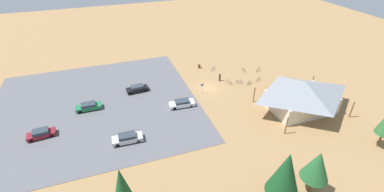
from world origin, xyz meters
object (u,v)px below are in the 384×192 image
at_px(bicycle_red_front_row, 258,80).
at_px(car_maroon_inner_stall, 41,134).
at_px(bicycle_silver_trailside, 213,69).
at_px(car_green_near_entry, 89,106).
at_px(lot_sign, 202,87).
at_px(visitor_by_pavilion, 220,77).
at_px(pine_midwest, 317,166).
at_px(bicycle_teal_lone_west, 244,70).
at_px(car_silver_mid_lot, 127,138).
at_px(trash_bin, 199,66).
at_px(bicycle_green_by_bin, 249,83).
at_px(pine_far_west, 122,189).
at_px(pine_west, 286,173).
at_px(bicycle_orange_lone_east, 258,70).
at_px(car_white_aisle_side, 182,103).
at_px(bike_pavilion, 303,94).
at_px(bicycle_blue_yard_center, 239,82).
at_px(car_black_front_row, 137,89).
at_px(bicycle_yellow_near_porch, 229,82).

bearing_deg(bicycle_red_front_row, car_maroon_inner_stall, 6.42).
height_order(bicycle_silver_trailside, car_green_near_entry, car_green_near_entry).
relative_size(lot_sign, visitor_by_pavilion, 1.20).
bearing_deg(car_green_near_entry, pine_midwest, 132.61).
bearing_deg(bicycle_teal_lone_west, visitor_by_pavilion, 18.18).
bearing_deg(car_silver_mid_lot, car_maroon_inner_stall, -23.99).
relative_size(trash_bin, bicycle_green_by_bin, 0.60).
height_order(pine_far_west, car_green_near_entry, pine_far_west).
distance_m(pine_west, car_silver_mid_lot, 23.89).
height_order(bicycle_orange_lone_east, car_white_aisle_side, car_white_aisle_side).
bearing_deg(bike_pavilion, bicycle_blue_yard_center, -63.88).
xyz_separation_m(bicycle_red_front_row, visitor_by_pavilion, (7.94, -2.87, 0.60)).
xyz_separation_m(pine_midwest, bicycle_orange_lone_east, (-11.73, -31.80, -4.06)).
distance_m(trash_bin, visitor_by_pavilion, 7.78).
bearing_deg(car_silver_mid_lot, bicycle_teal_lone_west, -151.51).
relative_size(pine_midwest, visitor_by_pavilion, 3.56).
bearing_deg(pine_far_west, bicycle_red_front_row, -142.12).
relative_size(bicycle_red_front_row, car_white_aisle_side, 0.33).
bearing_deg(car_white_aisle_side, trash_bin, -121.68).
bearing_deg(bicycle_blue_yard_center, bicycle_silver_trailside, -71.40).
height_order(bicycle_silver_trailside, car_silver_mid_lot, car_silver_mid_lot).
xyz_separation_m(trash_bin, pine_far_west, (21.66, 34.93, 5.39)).
height_order(car_white_aisle_side, car_black_front_row, car_white_aisle_side).
bearing_deg(bicycle_red_front_row, car_black_front_row, -9.45).
xyz_separation_m(bicycle_green_by_bin, car_white_aisle_side, (16.16, 3.31, 0.38)).
bearing_deg(visitor_by_pavilion, bicycle_teal_lone_west, -161.82).
bearing_deg(bike_pavilion, bicycle_orange_lone_east, -93.69).
distance_m(car_white_aisle_side, visitor_by_pavilion, 12.80).
height_order(pine_far_west, bicycle_teal_lone_west, pine_far_west).
height_order(bicycle_teal_lone_west, car_white_aisle_side, car_white_aisle_side).
bearing_deg(trash_bin, pine_west, 83.59).
relative_size(trash_bin, car_white_aisle_side, 0.19).
height_order(lot_sign, bicycle_red_front_row, lot_sign).
height_order(bicycle_silver_trailside, car_black_front_row, car_black_front_row).
relative_size(bicycle_red_front_row, bicycle_blue_yard_center, 0.99).
xyz_separation_m(pine_midwest, bicycle_yellow_near_porch, (-2.58, -28.60, -4.07)).
bearing_deg(trash_bin, pine_midwest, 91.07).
xyz_separation_m(bicycle_silver_trailside, bicycle_teal_lone_west, (-6.45, 3.02, 0.00)).
distance_m(bicycle_silver_trailside, bicycle_yellow_near_porch, 7.23).
relative_size(bike_pavilion, bicycle_teal_lone_west, 8.12).
distance_m(pine_midwest, car_green_near_entry, 38.65).
xyz_separation_m(bicycle_red_front_row, bicycle_blue_yard_center, (4.56, -0.40, 0.03)).
distance_m(lot_sign, bicycle_green_by_bin, 10.91).
height_order(bicycle_red_front_row, bicycle_green_by_bin, bicycle_green_by_bin).
xyz_separation_m(pine_far_west, car_green_near_entry, (3.68, -25.30, -5.13)).
relative_size(trash_bin, car_silver_mid_lot, 0.19).
relative_size(pine_far_west, bicycle_blue_yard_center, 5.55).
bearing_deg(bicycle_orange_lone_east, bicycle_yellow_near_porch, 19.25).
distance_m(bike_pavilion, car_white_aisle_side, 21.91).
height_order(trash_bin, car_silver_mid_lot, car_silver_mid_lot).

